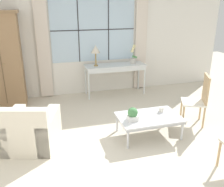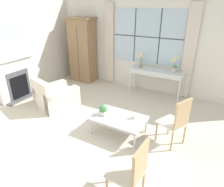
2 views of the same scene
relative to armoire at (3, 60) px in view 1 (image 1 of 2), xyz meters
name	(u,v)px [view 1 (image 1 of 2)]	position (x,y,z in m)	size (l,w,h in m)	color
ground_plane	(134,151)	(2.16, -2.69, -1.07)	(14.00, 14.00, 0.00)	beige
wall_back_windowed	(94,39)	(2.16, 0.34, 0.33)	(7.20, 0.14, 2.80)	silver
armoire	(3,60)	(0.00, 0.00, 0.00)	(0.90, 0.59, 2.13)	#93704C
console_table	(115,68)	(2.63, 0.00, -0.37)	(1.55, 0.51, 0.79)	silver
table_lamp	(96,50)	(2.13, 0.01, 0.12)	(0.22, 0.22, 0.51)	#9E7F47
potted_orchid	(133,57)	(3.11, 0.00, -0.10)	(0.19, 0.15, 0.49)	#BCB7AD
armchair_upholstered	(31,131)	(0.55, -2.01, -0.81)	(1.05, 1.13, 0.81)	beige
side_chair_wooden	(199,97)	(3.71, -2.09, -0.51)	(0.58, 0.58, 1.00)	white
coffee_table	(149,118)	(2.59, -2.27, -0.73)	(1.10, 0.71, 0.38)	silver
potted_plant_small	(133,114)	(2.25, -2.33, -0.58)	(0.17, 0.17, 0.23)	white
pillar_candle	(161,110)	(2.88, -2.16, -0.65)	(0.12, 0.12, 0.11)	silver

